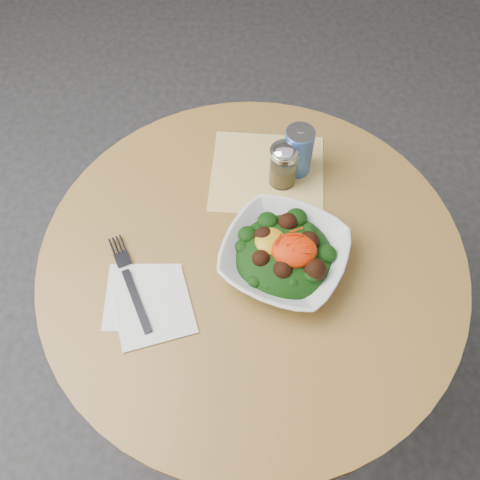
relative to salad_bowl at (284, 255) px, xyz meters
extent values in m
plane|color=#2A2A2C|center=(-0.06, 0.02, -0.78)|extent=(6.00, 6.00, 0.00)
cylinder|color=black|center=(-0.06, 0.02, -0.77)|extent=(0.52, 0.52, 0.03)
cylinder|color=black|center=(-0.06, 0.02, -0.43)|extent=(0.10, 0.10, 0.71)
cylinder|color=#A87E3C|center=(-0.06, 0.02, -0.05)|extent=(0.90, 0.90, 0.04)
cube|color=#DB9E0B|center=(-0.03, 0.24, -0.03)|extent=(0.27, 0.25, 0.00)
cube|color=white|center=(-0.28, -0.08, -0.03)|extent=(0.15, 0.15, 0.00)
cube|color=white|center=(-0.26, -0.11, -0.03)|extent=(0.19, 0.19, 0.00)
imported|color=white|center=(0.00, 0.00, 0.00)|extent=(0.33, 0.33, 0.06)
ellipsoid|color=black|center=(0.00, 0.00, -0.01)|extent=(0.20, 0.20, 0.07)
ellipsoid|color=gold|center=(-0.03, 0.02, 0.03)|extent=(0.06, 0.06, 0.02)
ellipsoid|color=#ED3305|center=(0.02, -0.01, 0.03)|extent=(0.09, 0.08, 0.04)
cube|color=black|center=(-0.29, -0.09, -0.03)|extent=(0.08, 0.14, 0.00)
cube|color=black|center=(-0.34, 0.02, -0.03)|extent=(0.06, 0.09, 0.00)
cylinder|color=silver|center=(0.00, 0.22, 0.01)|extent=(0.06, 0.06, 0.09)
cylinder|color=#A38B4C|center=(0.00, 0.22, -0.01)|extent=(0.05, 0.05, 0.05)
cylinder|color=silver|center=(0.00, 0.22, 0.07)|extent=(0.06, 0.06, 0.01)
ellipsoid|color=silver|center=(0.00, 0.22, 0.07)|extent=(0.06, 0.06, 0.03)
cylinder|color=navy|center=(0.04, 0.25, 0.03)|extent=(0.07, 0.07, 0.12)
cylinder|color=silver|center=(0.04, 0.25, 0.09)|extent=(0.06, 0.06, 0.00)
cube|color=silver|center=(0.03, 0.26, 0.09)|extent=(0.02, 0.02, 0.00)
camera|label=1|loc=(-0.08, -0.54, 0.94)|focal=40.00mm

